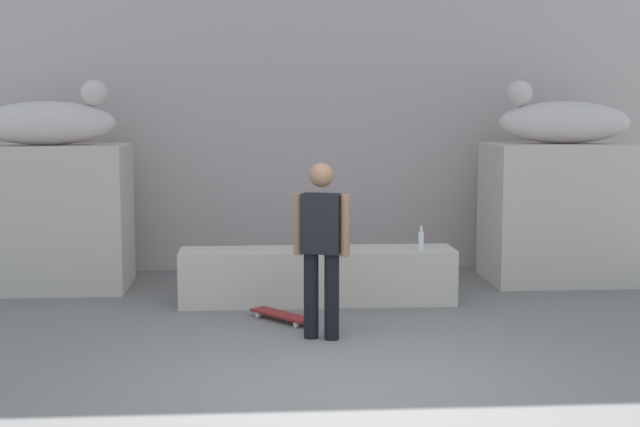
# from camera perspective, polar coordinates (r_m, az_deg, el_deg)

# --- Properties ---
(ground_plane) EXTENTS (40.00, 40.00, 0.00)m
(ground_plane) POSITION_cam_1_polar(r_m,az_deg,el_deg) (7.52, 1.53, -10.42)
(ground_plane) COLOR slate
(facade_wall) EXTENTS (9.78, 0.60, 5.61)m
(facade_wall) POSITION_cam_1_polar(r_m,az_deg,el_deg) (12.76, -0.96, 9.38)
(facade_wall) COLOR #BCAAA3
(facade_wall) RESTS_ON ground_plane
(pedestal_left) EXTENTS (1.83, 1.25, 1.72)m
(pedestal_left) POSITION_cam_1_polar(r_m,az_deg,el_deg) (11.67, -16.08, -0.21)
(pedestal_left) COLOR beige
(pedestal_left) RESTS_ON ground_plane
(pedestal_right) EXTENTS (1.83, 1.25, 1.72)m
(pedestal_right) POSITION_cam_1_polar(r_m,az_deg,el_deg) (12.05, 14.48, 0.06)
(pedestal_right) COLOR beige
(pedestal_right) RESTS_ON ground_plane
(statue_reclining_left) EXTENTS (1.68, 0.89, 0.78)m
(statue_reclining_left) POSITION_cam_1_polar(r_m,az_deg,el_deg) (11.59, -16.08, 5.42)
(statue_reclining_left) COLOR beige
(statue_reclining_left) RESTS_ON pedestal_left
(statue_reclining_right) EXTENTS (1.67, 0.79, 0.78)m
(statue_reclining_right) POSITION_cam_1_polar(r_m,az_deg,el_deg) (11.97, 14.47, 5.50)
(statue_reclining_right) COLOR beige
(statue_reclining_right) RESTS_ON pedestal_right
(ledge_block) EXTENTS (3.04, 0.64, 0.61)m
(ledge_block) POSITION_cam_1_polar(r_m,az_deg,el_deg) (10.43, -0.16, -3.83)
(ledge_block) COLOR beige
(ledge_block) RESTS_ON ground_plane
(skater) EXTENTS (0.52, 0.30, 1.67)m
(skater) POSITION_cam_1_polar(r_m,az_deg,el_deg) (8.76, 0.09, -1.77)
(skater) COLOR black
(skater) RESTS_ON ground_plane
(skateboard) EXTENTS (0.66, 0.75, 0.08)m
(skateboard) POSITION_cam_1_polar(r_m,az_deg,el_deg) (9.63, -2.34, -6.19)
(skateboard) COLOR maroon
(skateboard) RESTS_ON ground_plane
(bottle_green) EXTENTS (0.07, 0.07, 0.25)m
(bottle_green) POSITION_cam_1_polar(r_m,az_deg,el_deg) (10.18, -0.54, -1.78)
(bottle_green) COLOR #1E722D
(bottle_green) RESTS_ON ledge_block
(bottle_orange) EXTENTS (0.06, 0.06, 0.29)m
(bottle_orange) POSITION_cam_1_polar(r_m,az_deg,el_deg) (10.47, -0.88, -1.44)
(bottle_orange) COLOR orange
(bottle_orange) RESTS_ON ledge_block
(bottle_clear) EXTENTS (0.06, 0.06, 0.27)m
(bottle_clear) POSITION_cam_1_polar(r_m,az_deg,el_deg) (10.37, 6.17, -1.62)
(bottle_clear) COLOR silver
(bottle_clear) RESTS_ON ledge_block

